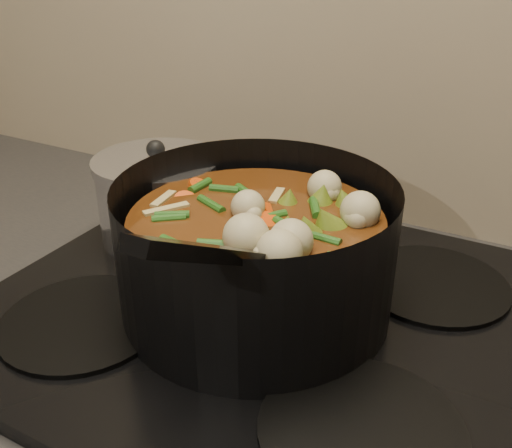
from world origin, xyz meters
The scene contains 3 objects.
stovetop centered at (0.00, 1.93, 0.92)m, with size 0.62×0.54×0.03m.
stockpot centered at (-0.01, 1.92, 1.00)m, with size 0.35×0.43×0.22m.
saucepan centered at (-0.21, 2.01, 0.99)m, with size 0.17×0.17×0.14m.
Camera 1 is at (0.25, 1.45, 1.31)m, focal length 40.00 mm.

